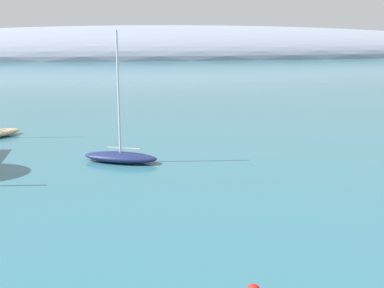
# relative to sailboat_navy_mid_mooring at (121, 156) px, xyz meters

# --- Properties ---
(distant_ridge) EXTENTS (325.38, 76.87, 24.84)m
(distant_ridge) POSITION_rel_sailboat_navy_mid_mooring_xyz_m (28.33, 169.85, -0.54)
(distant_ridge) COLOR gray
(distant_ridge) RESTS_ON ground
(sailboat_navy_mid_mooring) EXTENTS (6.49, 4.43, 10.43)m
(sailboat_navy_mid_mooring) POSITION_rel_sailboat_navy_mid_mooring_xyz_m (0.00, 0.00, 0.00)
(sailboat_navy_mid_mooring) COLOR navy
(sailboat_navy_mid_mooring) RESTS_ON water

